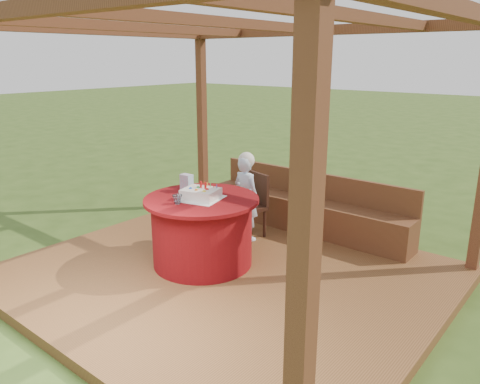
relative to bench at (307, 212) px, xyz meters
The scene contains 10 objects.
ground 1.76m from the bench, 90.00° to the right, with size 60.00×60.00×0.00m, color #314B19.
deck 1.75m from the bench, 90.00° to the right, with size 4.50×4.00×0.12m, color brown.
pergola 2.65m from the bench, 90.00° to the right, with size 4.50×4.00×2.72m.
bench is the anchor object (origin of this frame).
table 1.76m from the bench, 101.75° to the right, with size 1.31×1.31×0.80m.
chair 0.81m from the bench, 127.17° to the right, with size 0.49×0.49×0.85m.
elderly_woman 0.97m from the bench, 119.49° to the right, with size 0.44×0.31×1.17m.
birthday_cake 1.88m from the bench, 100.94° to the right, with size 0.54×0.54×0.19m.
gift_bag 1.87m from the bench, 113.13° to the right, with size 0.14×0.09×0.20m, color pink.
drinking_glass 2.16m from the bench, 101.36° to the right, with size 0.11×0.11×0.10m, color white.
Camera 1 is at (3.18, -3.64, 2.46)m, focal length 35.00 mm.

